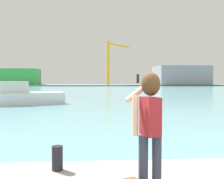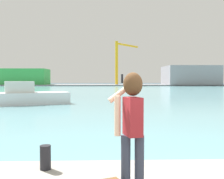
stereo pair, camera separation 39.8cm
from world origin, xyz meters
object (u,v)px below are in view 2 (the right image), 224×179
Objects in this scene: warehouse_right at (190,75)px; boat_moored at (27,96)px; harbor_bollard at (45,157)px; warehouse_left at (24,77)px; port_crane at (120,57)px; person_photographer at (132,119)px.

boat_moored is at bearing -117.99° from warehouse_right.
boat_moored is 78.67m from warehouse_right.
warehouse_left is (-26.98, 88.46, 2.44)m from harbor_bollard.
port_crane is at bearing 177.10° from warehouse_right.
harbor_bollard is 0.03× the size of warehouse_left.
warehouse_left is 0.95× the size of warehouse_right.
warehouse_right reaches higher than boat_moored.
warehouse_left is 58.48m from warehouse_right.
boat_moored is at bearing 106.94° from harbor_bollard.
port_crane is at bearing -0.08° from warehouse_left.
person_photographer reaches higher than harbor_bollard.
harbor_bollard is 92.52m from warehouse_left.
harbor_bollard is 0.06× the size of boat_moored.
warehouse_right is at bearing -33.13° from person_photographer.
boat_moored is at bearing -73.03° from warehouse_left.
warehouse_left is at bearing 178.73° from warehouse_right.
person_photographer reaches higher than boat_moored.
person_photographer is 93.87m from warehouse_left.
warehouse_right is (31.49, 87.17, 2.95)m from harbor_bollard.
port_crane is (12.28, 70.67, 9.23)m from boat_moored.
port_crane reaches higher than harbor_bollard.
harbor_bollard is 0.03× the size of port_crane.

